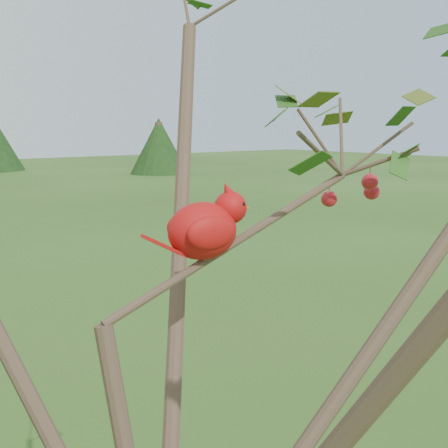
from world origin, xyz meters
The scene contains 2 objects.
crabapple_tree centered at (0.03, -0.02, 2.12)m, with size 2.35×2.05×2.95m.
cardinal centered at (0.18, 0.08, 2.11)m, with size 0.24×0.14×0.17m.
Camera 1 is at (-0.57, -0.90, 2.32)m, focal length 50.00 mm.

